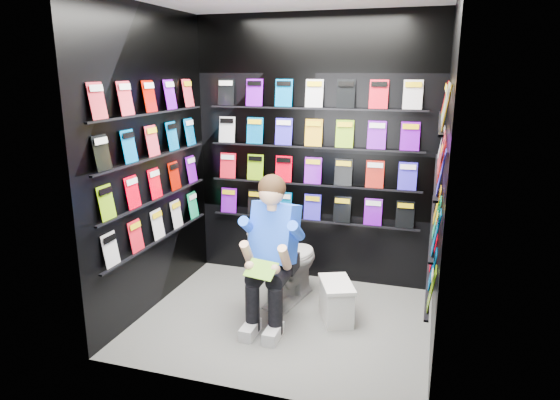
% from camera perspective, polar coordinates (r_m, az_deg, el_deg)
% --- Properties ---
extents(floor, '(2.40, 2.40, 0.00)m').
position_cam_1_polar(floor, '(4.38, 0.44, -13.59)').
color(floor, '#5B5B59').
rests_on(floor, ground).
extents(wall_back, '(2.40, 0.04, 2.60)m').
position_cam_1_polar(wall_back, '(4.89, 3.91, 5.50)').
color(wall_back, black).
rests_on(wall_back, floor).
extents(wall_front, '(2.40, 0.04, 2.60)m').
position_cam_1_polar(wall_front, '(3.02, -5.06, -0.17)').
color(wall_front, black).
rests_on(wall_front, floor).
extents(wall_left, '(0.04, 2.00, 2.60)m').
position_cam_1_polar(wall_left, '(4.43, -14.57, 4.14)').
color(wall_left, black).
rests_on(wall_left, floor).
extents(wall_right, '(0.04, 2.00, 2.60)m').
position_cam_1_polar(wall_right, '(3.77, 18.19, 2.13)').
color(wall_right, black).
rests_on(wall_right, floor).
extents(comics_back, '(2.10, 0.06, 1.37)m').
position_cam_1_polar(comics_back, '(4.86, 3.83, 5.51)').
color(comics_back, red).
rests_on(comics_back, wall_back).
extents(comics_left, '(0.06, 1.70, 1.37)m').
position_cam_1_polar(comics_left, '(4.42, -14.25, 4.19)').
color(comics_left, red).
rests_on(comics_left, wall_left).
extents(comics_right, '(0.06, 1.70, 1.37)m').
position_cam_1_polar(comics_right, '(3.77, 17.75, 2.23)').
color(comics_right, red).
rests_on(comics_right, wall_right).
extents(toilet, '(0.56, 0.82, 0.73)m').
position_cam_1_polar(toilet, '(4.61, 0.90, -7.08)').
color(toilet, white).
rests_on(toilet, floor).
extents(longbox, '(0.37, 0.46, 0.31)m').
position_cam_1_polar(longbox, '(4.36, 6.43, -11.55)').
color(longbox, white).
rests_on(longbox, floor).
extents(longbox_lid, '(0.39, 0.49, 0.03)m').
position_cam_1_polar(longbox_lid, '(4.29, 6.50, -9.52)').
color(longbox_lid, white).
rests_on(longbox_lid, longbox).
extents(reader, '(0.64, 0.82, 1.36)m').
position_cam_1_polar(reader, '(4.13, -0.58, -3.87)').
color(reader, blue).
rests_on(reader, toilet).
extents(held_comic, '(0.27, 0.19, 0.10)m').
position_cam_1_polar(held_comic, '(3.88, -2.18, -7.94)').
color(held_comic, '#1B9543').
rests_on(held_comic, reader).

